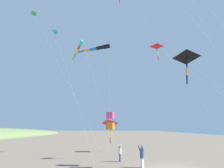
% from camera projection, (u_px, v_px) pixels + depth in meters
% --- Properties ---
extents(person_adult_flyer, '(0.41, 0.53, 1.74)m').
position_uv_depth(person_adult_flyer, '(120.00, 152.00, 18.93)').
color(person_adult_flyer, '#335199').
rests_on(person_adult_flyer, ground_plane).
extents(person_child_green_jacket, '(0.63, 0.68, 1.89)m').
position_uv_depth(person_child_green_jacket, '(142.00, 155.00, 15.98)').
color(person_child_green_jacket, silver).
rests_on(person_child_green_jacket, ground_plane).
extents(kite_delta_rainbow_low_near, '(9.19, 9.47, 19.33)m').
position_uv_depth(kite_delta_rainbow_low_near, '(56.00, 32.00, 30.67)').
color(kite_delta_rainbow_low_near, '#1EB7C6').
rests_on(kite_delta_rainbow_low_near, ground_plane).
extents(kite_box_long_streamer_left, '(2.40, 0.97, 4.81)m').
position_uv_depth(kite_box_long_streamer_left, '(111.00, 121.00, 17.42)').
color(kite_box_long_streamer_left, '#EF4C93').
rests_on(kite_box_long_streamer_left, ground_plane).
extents(kite_delta_teal_far_right, '(12.64, 4.02, 21.63)m').
position_uv_depth(kite_delta_teal_far_right, '(35.00, 15.00, 29.54)').
color(kite_delta_teal_far_right, green).
rests_on(kite_delta_teal_far_right, ground_plane).
extents(kite_delta_white_trailing, '(10.05, 8.52, 13.54)m').
position_uv_depth(kite_delta_white_trailing, '(157.00, 47.00, 22.91)').
color(kite_delta_white_trailing, red).
rests_on(kite_delta_white_trailing, ground_plane).
extents(kite_windsock_blue_topmost, '(5.72, 5.22, 16.52)m').
position_uv_depth(kite_windsock_blue_topmost, '(98.00, 48.00, 29.70)').
color(kite_windsock_blue_topmost, black).
rests_on(kite_windsock_blue_topmost, ground_plane).
extents(kite_delta_purple_drifting, '(7.69, 3.44, 10.30)m').
position_uv_depth(kite_delta_purple_drifting, '(186.00, 58.00, 17.24)').
color(kite_delta_purple_drifting, black).
rests_on(kite_delta_purple_drifting, ground_plane).
extents(kite_delta_black_fish_shape, '(2.44, 6.43, 4.65)m').
position_uv_depth(kite_delta_black_fish_shape, '(110.00, 124.00, 27.59)').
color(kite_delta_black_fish_shape, red).
rests_on(kite_delta_black_fish_shape, ground_plane).
extents(kite_windsock_red_high_left, '(7.22, 5.41, 14.73)m').
position_uv_depth(kite_windsock_red_high_left, '(79.00, 48.00, 25.54)').
color(kite_windsock_red_high_left, '#1EB7C6').
rests_on(kite_windsock_red_high_left, ground_plane).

